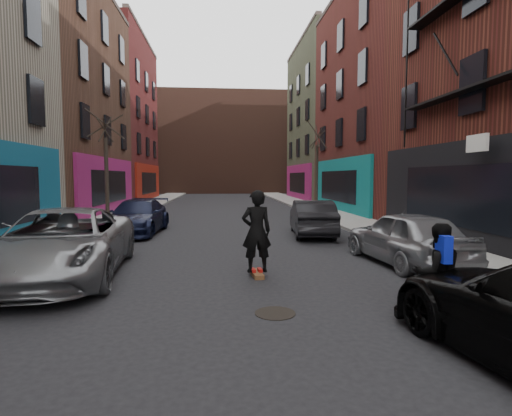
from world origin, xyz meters
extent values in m
cube|color=gray|center=(-6.25, 30.00, 0.07)|extent=(2.50, 84.00, 0.13)
cube|color=gray|center=(6.25, 30.00, 0.07)|extent=(2.50, 84.00, 0.13)
cube|color=#48271E|center=(13.50, 16.00, 8.00)|extent=(12.00, 56.00, 16.00)
cube|color=#47281E|center=(0.00, 56.00, 7.00)|extent=(40.00, 10.00, 14.00)
imported|color=gray|center=(-4.07, 6.47, 0.80)|extent=(3.14, 5.94, 1.59)
imported|color=black|center=(-3.81, 13.59, 0.69)|extent=(2.21, 4.88, 1.39)
imported|color=gray|center=(4.47, 7.04, 0.73)|extent=(2.13, 4.44, 1.46)
imported|color=black|center=(3.20, 12.47, 0.70)|extent=(1.93, 4.39, 1.40)
cube|color=brown|center=(0.41, 6.18, 0.05)|extent=(0.30, 0.82, 0.10)
imported|color=black|center=(0.41, 6.18, 1.06)|extent=(0.75, 0.53, 1.92)
imported|color=black|center=(3.00, 2.92, 0.80)|extent=(0.82, 0.66, 1.61)
cube|color=#0D1EC2|center=(2.99, 2.74, 1.23)|extent=(0.16, 0.31, 0.42)
cylinder|color=black|center=(0.50, 3.57, 0.01)|extent=(0.85, 0.85, 0.01)
camera|label=1|loc=(-0.43, -3.03, 2.34)|focal=28.00mm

